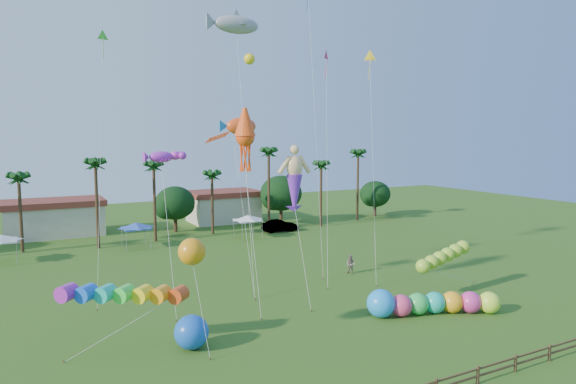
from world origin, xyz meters
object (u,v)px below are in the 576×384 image
blue_ball (191,332)px  caterpillar_inflatable (428,303)px  spectator_b (351,264)px  car_b (280,226)px

blue_ball → caterpillar_inflatable: bearing=-7.6°
spectator_b → car_b: bearing=135.6°
car_b → spectator_b: (-4.02, -22.71, 0.09)m
car_b → caterpillar_inflatable: caterpillar_inflatable is taller
spectator_b → caterpillar_inflatable: caterpillar_inflatable is taller
spectator_b → caterpillar_inflatable: (-1.51, -12.12, -0.04)m
blue_ball → car_b: bearing=54.7°
caterpillar_inflatable → blue_ball: size_ratio=4.58×
car_b → caterpillar_inflatable: bearing=177.8°
caterpillar_inflatable → car_b: bearing=102.2°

